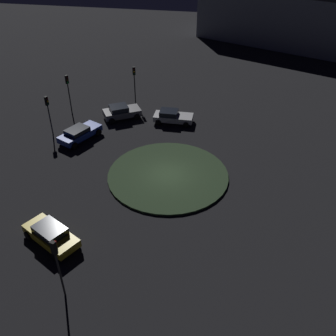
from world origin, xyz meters
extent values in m
plane|color=black|center=(0.00, 0.00, 0.00)|extent=(115.84, 115.84, 0.00)
cylinder|color=#2D4228|center=(0.00, 0.00, 0.09)|extent=(10.28, 10.28, 0.19)
cube|color=gold|center=(9.05, -6.42, 0.62)|extent=(3.60, 4.57, 0.58)
cube|color=black|center=(9.06, -6.40, 1.15)|extent=(2.38, 2.62, 0.49)
cylinder|color=black|center=(9.07, -8.18, 0.33)|extent=(0.51, 0.68, 0.65)
cylinder|color=black|center=(7.54, -7.34, 0.33)|extent=(0.51, 0.68, 0.65)
cylinder|color=black|center=(10.56, -5.51, 0.33)|extent=(0.51, 0.68, 0.65)
cylinder|color=black|center=(9.04, -4.66, 0.33)|extent=(0.51, 0.68, 0.65)
cube|color=silver|center=(-9.54, -1.20, 0.58)|extent=(1.80, 4.07, 0.55)
cube|color=black|center=(-9.53, -1.69, 1.10)|extent=(1.57, 1.85, 0.48)
cylinder|color=black|center=(-10.43, 0.25, 0.31)|extent=(0.23, 0.62, 0.61)
cylinder|color=black|center=(-8.68, 0.27, 0.31)|extent=(0.23, 0.62, 0.61)
cylinder|color=black|center=(-10.40, -2.67, 0.31)|extent=(0.23, 0.62, 0.61)
cylinder|color=black|center=(-8.64, -2.65, 0.31)|extent=(0.23, 0.62, 0.61)
cube|color=#1E38A5|center=(-4.40, -9.54, 0.65)|extent=(4.73, 3.49, 0.59)
cube|color=black|center=(-4.12, -9.68, 1.15)|extent=(2.56, 2.30, 0.41)
cylinder|color=black|center=(-6.21, -9.65, 0.36)|extent=(0.74, 0.51, 0.71)
cylinder|color=black|center=(-5.45, -8.06, 0.36)|extent=(0.74, 0.51, 0.71)
cylinder|color=black|center=(-3.35, -11.02, 0.36)|extent=(0.74, 0.51, 0.71)
cylinder|color=black|center=(-2.59, -9.44, 0.36)|extent=(0.74, 0.51, 0.71)
cube|color=slate|center=(-9.50, -6.78, 0.66)|extent=(3.61, 4.27, 0.64)
cube|color=black|center=(-9.33, -7.06, 1.22)|extent=(2.37, 2.44, 0.49)
cylinder|color=black|center=(-11.02, -6.08, 0.34)|extent=(0.54, 0.70, 0.68)
cylinder|color=black|center=(-9.41, -5.10, 0.34)|extent=(0.54, 0.70, 0.68)
cylinder|color=black|center=(-9.58, -8.45, 0.34)|extent=(0.54, 0.70, 0.68)
cylinder|color=black|center=(-7.98, -7.48, 0.34)|extent=(0.54, 0.70, 0.68)
cylinder|color=#2D2D2D|center=(12.96, -3.84, 1.79)|extent=(0.12, 0.12, 3.59)
cube|color=black|center=(12.96, -3.84, 4.04)|extent=(0.30, 0.35, 0.90)
sphere|color=red|center=(12.82, -3.80, 4.31)|extent=(0.20, 0.20, 0.20)
sphere|color=#4C380F|center=(12.82, -3.80, 4.04)|extent=(0.20, 0.20, 0.20)
sphere|color=#0F3819|center=(12.82, -3.80, 3.77)|extent=(0.20, 0.20, 0.20)
cylinder|color=#2D2D2D|center=(-13.47, -6.35, 1.69)|extent=(0.12, 0.12, 3.37)
cube|color=black|center=(-13.47, -6.35, 3.82)|extent=(0.33, 0.37, 0.90)
sphere|color=#3F0C0C|center=(-13.34, -6.29, 4.09)|extent=(0.20, 0.20, 0.20)
sphere|color=yellow|center=(-13.34, -6.29, 3.82)|extent=(0.20, 0.20, 0.20)
sphere|color=#0F3819|center=(-13.34, -6.29, 3.55)|extent=(0.20, 0.20, 0.20)
cylinder|color=#2D2D2D|center=(-9.53, -12.54, 1.74)|extent=(0.12, 0.12, 3.48)
cube|color=black|center=(-9.53, -12.54, 3.93)|extent=(0.37, 0.36, 0.90)
sphere|color=#3F0C0C|center=(-9.44, -12.43, 4.20)|extent=(0.20, 0.20, 0.20)
sphere|color=#4C380F|center=(-9.44, -12.43, 3.93)|extent=(0.20, 0.20, 0.20)
sphere|color=#1EE53F|center=(-9.44, -12.43, 3.66)|extent=(0.20, 0.20, 0.20)
cylinder|color=#2D2D2D|center=(-4.95, -12.73, 1.57)|extent=(0.12, 0.12, 3.14)
cube|color=black|center=(-4.95, -12.73, 3.59)|extent=(0.36, 0.31, 0.90)
sphere|color=#3F0C0C|center=(-4.90, -12.59, 3.86)|extent=(0.20, 0.20, 0.20)
sphere|color=yellow|center=(-4.90, -12.59, 3.59)|extent=(0.20, 0.20, 0.20)
sphere|color=#0F3819|center=(-4.90, -12.59, 3.32)|extent=(0.20, 0.20, 0.20)
cube|color=#8C939E|center=(-40.16, 13.20, 3.93)|extent=(21.83, 31.72, 7.87)
camera|label=1|loc=(26.00, 4.85, 19.43)|focal=41.09mm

